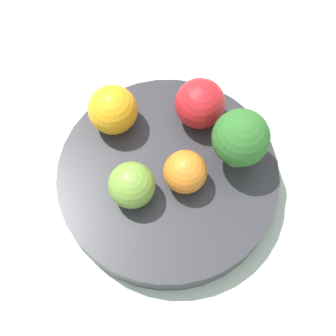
{
  "coord_description": "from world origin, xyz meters",
  "views": [
    {
      "loc": [
        -0.19,
        -0.02,
        0.47
      ],
      "look_at": [
        0.0,
        0.0,
        0.06
      ],
      "focal_mm": 50.0,
      "sensor_mm": 36.0,
      "label": 1
    }
  ],
  "objects_px": {
    "bowl": "(168,178)",
    "orange_front": "(185,172)",
    "apple_red": "(132,185)",
    "apple_green": "(200,104)",
    "orange_back": "(113,110)",
    "broccoli": "(240,139)"
  },
  "relations": [
    {
      "from": "apple_red",
      "to": "apple_green",
      "type": "xyz_separation_m",
      "value": [
        0.09,
        -0.06,
        0.0
      ]
    },
    {
      "from": "apple_green",
      "to": "orange_front",
      "type": "relative_size",
      "value": 1.22
    },
    {
      "from": "bowl",
      "to": "apple_red",
      "type": "height_order",
      "value": "apple_red"
    },
    {
      "from": "apple_red",
      "to": "orange_back",
      "type": "relative_size",
      "value": 0.89
    },
    {
      "from": "orange_front",
      "to": "apple_red",
      "type": "bearing_deg",
      "value": 110.64
    },
    {
      "from": "apple_red",
      "to": "apple_green",
      "type": "distance_m",
      "value": 0.11
    },
    {
      "from": "orange_front",
      "to": "broccoli",
      "type": "bearing_deg",
      "value": -58.55
    },
    {
      "from": "apple_red",
      "to": "orange_back",
      "type": "xyz_separation_m",
      "value": [
        0.08,
        0.03,
        0.0
      ]
    },
    {
      "from": "broccoli",
      "to": "apple_red",
      "type": "relative_size",
      "value": 1.55
    },
    {
      "from": "bowl",
      "to": "broccoli",
      "type": "xyz_separation_m",
      "value": [
        0.02,
        -0.07,
        0.06
      ]
    },
    {
      "from": "bowl",
      "to": "orange_front",
      "type": "bearing_deg",
      "value": -114.15
    },
    {
      "from": "orange_back",
      "to": "apple_green",
      "type": "bearing_deg",
      "value": -80.42
    },
    {
      "from": "bowl",
      "to": "apple_green",
      "type": "bearing_deg",
      "value": -21.62
    },
    {
      "from": "apple_green",
      "to": "orange_front",
      "type": "bearing_deg",
      "value": 172.79
    },
    {
      "from": "apple_green",
      "to": "orange_front",
      "type": "height_order",
      "value": "apple_green"
    },
    {
      "from": "apple_red",
      "to": "orange_front",
      "type": "relative_size",
      "value": 1.06
    },
    {
      "from": "broccoli",
      "to": "orange_back",
      "type": "xyz_separation_m",
      "value": [
        0.03,
        0.13,
        -0.01
      ]
    },
    {
      "from": "broccoli",
      "to": "apple_green",
      "type": "xyz_separation_m",
      "value": [
        0.04,
        0.04,
        -0.01
      ]
    },
    {
      "from": "bowl",
      "to": "apple_green",
      "type": "xyz_separation_m",
      "value": [
        0.07,
        -0.03,
        0.04
      ]
    },
    {
      "from": "apple_red",
      "to": "orange_front",
      "type": "bearing_deg",
      "value": -69.36
    },
    {
      "from": "apple_green",
      "to": "orange_front",
      "type": "distance_m",
      "value": 0.07
    },
    {
      "from": "orange_back",
      "to": "apple_red",
      "type": "bearing_deg",
      "value": -160.05
    }
  ]
}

